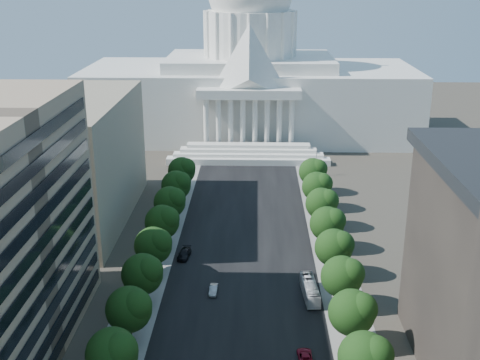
# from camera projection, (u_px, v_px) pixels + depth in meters

# --- Properties ---
(road_asphalt) EXTENTS (30.00, 260.00, 0.01)m
(road_asphalt) POSITION_uv_depth(u_px,v_px,m) (245.00, 237.00, 138.62)
(road_asphalt) COLOR black
(road_asphalt) RESTS_ON ground
(sidewalk_left) EXTENTS (8.00, 260.00, 0.02)m
(sidewalk_left) POSITION_uv_depth(u_px,v_px,m) (163.00, 236.00, 139.10)
(sidewalk_left) COLOR gray
(sidewalk_left) RESTS_ON ground
(sidewalk_right) EXTENTS (8.00, 260.00, 0.02)m
(sidewalk_right) POSITION_uv_depth(u_px,v_px,m) (327.00, 238.00, 138.13)
(sidewalk_right) COLOR gray
(sidewalk_right) RESTS_ON ground
(capitol) EXTENTS (120.00, 56.00, 73.00)m
(capitol) POSITION_uv_depth(u_px,v_px,m) (250.00, 81.00, 221.71)
(capitol) COLOR white
(capitol) RESTS_ON ground
(office_block_left_far) EXTENTS (38.00, 52.00, 30.00)m
(office_block_left_far) POSITION_uv_depth(u_px,v_px,m) (46.00, 161.00, 144.38)
(office_block_left_far) COLOR gray
(office_block_left_far) RESTS_ON ground
(tree_l_c) EXTENTS (7.79, 7.60, 9.97)m
(tree_l_c) POSITION_uv_depth(u_px,v_px,m) (114.00, 353.00, 85.76)
(tree_l_c) COLOR #33261C
(tree_l_c) RESTS_ON ground
(tree_l_d) EXTENTS (7.79, 7.60, 9.97)m
(tree_l_d) POSITION_uv_depth(u_px,v_px,m) (131.00, 308.00, 97.10)
(tree_l_d) COLOR #33261C
(tree_l_d) RESTS_ON ground
(tree_l_e) EXTENTS (7.79, 7.60, 9.97)m
(tree_l_e) POSITION_uv_depth(u_px,v_px,m) (144.00, 273.00, 108.43)
(tree_l_e) COLOR #33261C
(tree_l_e) RESTS_ON ground
(tree_l_f) EXTENTS (7.79, 7.60, 9.97)m
(tree_l_f) POSITION_uv_depth(u_px,v_px,m) (155.00, 245.00, 119.77)
(tree_l_f) COLOR #33261C
(tree_l_f) RESTS_ON ground
(tree_l_g) EXTENTS (7.79, 7.60, 9.97)m
(tree_l_g) POSITION_uv_depth(u_px,v_px,m) (163.00, 221.00, 131.10)
(tree_l_g) COLOR #33261C
(tree_l_g) RESTS_ON ground
(tree_l_h) EXTENTS (7.79, 7.60, 9.97)m
(tree_l_h) POSITION_uv_depth(u_px,v_px,m) (171.00, 201.00, 142.44)
(tree_l_h) COLOR #33261C
(tree_l_h) RESTS_ON ground
(tree_l_i) EXTENTS (7.79, 7.60, 9.97)m
(tree_l_i) POSITION_uv_depth(u_px,v_px,m) (177.00, 184.00, 153.78)
(tree_l_i) COLOR #33261C
(tree_l_i) RESTS_ON ground
(tree_l_j) EXTENTS (7.79, 7.60, 9.97)m
(tree_l_j) POSITION_uv_depth(u_px,v_px,m) (183.00, 170.00, 165.11)
(tree_l_j) COLOR #33261C
(tree_l_j) RESTS_ON ground
(tree_r_c) EXTENTS (7.79, 7.60, 9.97)m
(tree_r_c) POSITION_uv_depth(u_px,v_px,m) (367.00, 357.00, 84.84)
(tree_r_c) COLOR #33261C
(tree_r_c) RESTS_ON ground
(tree_r_d) EXTENTS (7.79, 7.60, 9.97)m
(tree_r_d) POSITION_uv_depth(u_px,v_px,m) (354.00, 311.00, 96.18)
(tree_r_d) COLOR #33261C
(tree_r_d) RESTS_ON ground
(tree_r_e) EXTENTS (7.79, 7.60, 9.97)m
(tree_r_e) POSITION_uv_depth(u_px,v_px,m) (344.00, 276.00, 107.52)
(tree_r_e) COLOR #33261C
(tree_r_e) RESTS_ON ground
(tree_r_f) EXTENTS (7.79, 7.60, 9.97)m
(tree_r_f) POSITION_uv_depth(u_px,v_px,m) (336.00, 247.00, 118.85)
(tree_r_f) COLOR #33261C
(tree_r_f) RESTS_ON ground
(tree_r_g) EXTENTS (7.79, 7.60, 9.97)m
(tree_r_g) POSITION_uv_depth(u_px,v_px,m) (329.00, 223.00, 130.19)
(tree_r_g) COLOR #33261C
(tree_r_g) RESTS_ON ground
(tree_r_h) EXTENTS (7.79, 7.60, 9.97)m
(tree_r_h) POSITION_uv_depth(u_px,v_px,m) (323.00, 203.00, 141.52)
(tree_r_h) COLOR #33261C
(tree_r_h) RESTS_ON ground
(tree_r_i) EXTENTS (7.79, 7.60, 9.97)m
(tree_r_i) POSITION_uv_depth(u_px,v_px,m) (318.00, 186.00, 152.86)
(tree_r_i) COLOR #33261C
(tree_r_i) RESTS_ON ground
(tree_r_j) EXTENTS (7.79, 7.60, 9.97)m
(tree_r_j) POSITION_uv_depth(u_px,v_px,m) (314.00, 171.00, 164.19)
(tree_r_j) COLOR #33261C
(tree_r_j) RESTS_ON ground
(streetlight_c) EXTENTS (2.61, 0.44, 9.00)m
(streetlight_c) POSITION_uv_depth(u_px,v_px,m) (352.00, 278.00, 107.87)
(streetlight_c) COLOR gray
(streetlight_c) RESTS_ON ground
(streetlight_d) EXTENTS (2.61, 0.44, 9.00)m
(streetlight_d) POSITION_uv_depth(u_px,v_px,m) (335.00, 223.00, 131.48)
(streetlight_d) COLOR gray
(streetlight_d) RESTS_ON ground
(streetlight_e) EXTENTS (2.61, 0.44, 9.00)m
(streetlight_e) POSITION_uv_depth(u_px,v_px,m) (323.00, 185.00, 155.10)
(streetlight_e) COLOR gray
(streetlight_e) RESTS_ON ground
(streetlight_f) EXTENTS (2.61, 0.44, 9.00)m
(streetlight_f) POSITION_uv_depth(u_px,v_px,m) (315.00, 157.00, 178.71)
(streetlight_f) COLOR gray
(streetlight_f) RESTS_ON ground
(car_silver) EXTENTS (1.60, 4.22, 1.38)m
(car_silver) POSITION_uv_depth(u_px,v_px,m) (213.00, 290.00, 114.27)
(car_silver) COLOR #9B9DA3
(car_silver) RESTS_ON ground
(car_red) EXTENTS (2.50, 5.07, 1.38)m
(car_red) POSITION_uv_depth(u_px,v_px,m) (305.00, 357.00, 94.41)
(car_red) COLOR maroon
(car_red) RESTS_ON ground
(car_dark_b) EXTENTS (2.92, 5.87, 1.64)m
(car_dark_b) POSITION_uv_depth(u_px,v_px,m) (184.00, 254.00, 128.50)
(car_dark_b) COLOR black
(car_dark_b) RESTS_ON ground
(city_bus) EXTENTS (3.21, 10.74, 2.95)m
(city_bus) POSITION_uv_depth(u_px,v_px,m) (310.00, 290.00, 112.77)
(city_bus) COLOR silver
(city_bus) RESTS_ON ground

